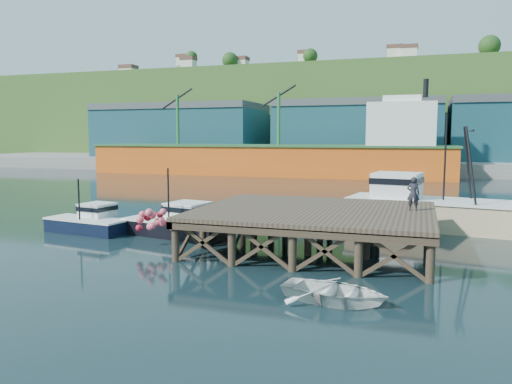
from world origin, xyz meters
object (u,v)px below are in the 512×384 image
at_px(boat_navy, 89,221).
at_px(trawler, 431,205).
at_px(dinghy, 334,291).
at_px(boat_black, 179,223).
at_px(dockworker, 413,194).

distance_m(boat_navy, trawler, 21.63).
bearing_deg(dinghy, boat_navy, 73.96).
xyz_separation_m(trawler, dinghy, (-3.49, -16.37, -1.11)).
bearing_deg(trawler, boat_black, -144.11).
relative_size(boat_navy, dockworker, 3.24).
bearing_deg(boat_black, dockworker, 11.56).
bearing_deg(dockworker, dinghy, 72.24).
bearing_deg(dockworker, boat_navy, -0.36).
height_order(boat_black, dinghy, boat_black).
height_order(boat_navy, boat_black, boat_black).
distance_m(boat_navy, dockworker, 19.22).
distance_m(trawler, dockworker, 7.38).
distance_m(boat_navy, boat_black, 5.80).
height_order(boat_black, trawler, trawler).
relative_size(trawler, dockworker, 6.60).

